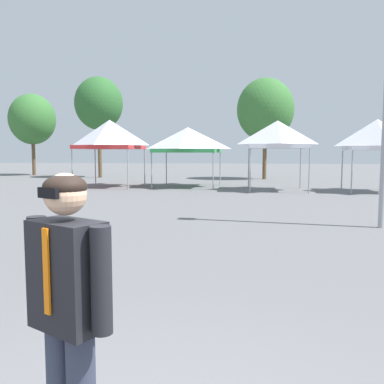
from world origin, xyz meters
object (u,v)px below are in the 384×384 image
object	(u,v)px
canopy_tent_behind_right	(188,140)
canopy_tent_far_right	(277,134)
tree_behind_tents_center	(32,119)
tree_behind_tents_left	(99,104)
person_foreground	(68,308)
traffic_cone_lot_center	(61,245)
canopy_tent_right_of_center	(110,135)
canopy_tent_left_of_center	(377,135)
tree_behind_tents_right	(265,110)

from	to	relation	value
canopy_tent_behind_right	canopy_tent_far_right	world-z (taller)	canopy_tent_far_right
tree_behind_tents_center	tree_behind_tents_left	distance (m)	7.03
canopy_tent_behind_right	tree_behind_tents_center	bearing A→B (deg)	145.46
person_foreground	traffic_cone_lot_center	world-z (taller)	person_foreground
tree_behind_tents_center	traffic_cone_lot_center	distance (m)	29.82
canopy_tent_behind_right	canopy_tent_right_of_center	bearing A→B (deg)	-172.68
person_foreground	canopy_tent_right_of_center	bearing A→B (deg)	107.88
canopy_tent_right_of_center	canopy_tent_left_of_center	distance (m)	13.67
canopy_tent_behind_right	person_foreground	size ratio (longest dim) A/B	2.01
person_foreground	canopy_tent_far_right	bearing A→B (deg)	82.39
canopy_tent_far_right	tree_behind_tents_right	world-z (taller)	tree_behind_tents_right
canopy_tent_left_of_center	tree_behind_tents_center	distance (m)	26.54
canopy_tent_left_of_center	traffic_cone_lot_center	size ratio (longest dim) A/B	6.39
canopy_tent_far_right	traffic_cone_lot_center	distance (m)	15.20
canopy_tent_far_right	tree_behind_tents_left	size ratio (longest dim) A/B	0.46
canopy_tent_left_of_center	tree_behind_tents_center	size ratio (longest dim) A/B	0.52
tree_behind_tents_center	traffic_cone_lot_center	xyz separation A→B (m)	(14.33, -25.79, -4.35)
tree_behind_tents_left	canopy_tent_right_of_center	bearing A→B (deg)	-66.53
canopy_tent_behind_right	person_foreground	bearing A→B (deg)	-83.91
tree_behind_tents_center	tree_behind_tents_left	size ratio (longest dim) A/B	0.89
person_foreground	tree_behind_tents_left	world-z (taller)	tree_behind_tents_left
canopy_tent_behind_right	tree_behind_tents_center	world-z (taller)	tree_behind_tents_center
canopy_tent_right_of_center	tree_behind_tents_left	xyz separation A→B (m)	(-3.52, 8.11, 2.65)
canopy_tent_far_right	canopy_tent_left_of_center	bearing A→B (deg)	-3.09
tree_behind_tents_right	tree_behind_tents_left	world-z (taller)	tree_behind_tents_left
canopy_tent_behind_right	traffic_cone_lot_center	xyz separation A→B (m)	(-0.03, -15.91, -2.31)
person_foreground	tree_behind_tents_right	size ratio (longest dim) A/B	0.25
canopy_tent_behind_right	traffic_cone_lot_center	bearing A→B (deg)	-90.10
person_foreground	tree_behind_tents_left	distance (m)	30.17
tree_behind_tents_center	canopy_tent_behind_right	bearing A→B (deg)	-34.54
canopy_tent_left_of_center	tree_behind_tents_center	xyz separation A→B (m)	(-23.70, 11.81, 1.89)
canopy_tent_behind_right	canopy_tent_far_right	size ratio (longest dim) A/B	1.03
tree_behind_tents_left	traffic_cone_lot_center	size ratio (longest dim) A/B	13.84
canopy_tent_behind_right	traffic_cone_lot_center	distance (m)	16.07
canopy_tent_right_of_center	traffic_cone_lot_center	size ratio (longest dim) A/B	6.77
canopy_tent_far_right	tree_behind_tents_center	size ratio (longest dim) A/B	0.52
canopy_tent_behind_right	tree_behind_tents_center	xyz separation A→B (m)	(-14.35, 9.88, 2.04)
canopy_tent_left_of_center	traffic_cone_lot_center	bearing A→B (deg)	-123.85
tree_behind_tents_left	traffic_cone_lot_center	world-z (taller)	tree_behind_tents_left
tree_behind_tents_right	traffic_cone_lot_center	bearing A→B (deg)	-101.13
person_foreground	tree_behind_tents_right	world-z (taller)	tree_behind_tents_right
canopy_tent_behind_right	traffic_cone_lot_center	size ratio (longest dim) A/B	6.58
canopy_tent_far_right	person_foreground	xyz separation A→B (m)	(-2.52, -18.86, -1.75)
canopy_tent_right_of_center	person_foreground	size ratio (longest dim) A/B	2.06
canopy_tent_left_of_center	person_foreground	xyz separation A→B (m)	(-7.15, -18.61, -1.70)
canopy_tent_far_right	person_foreground	world-z (taller)	canopy_tent_far_right
canopy_tent_right_of_center	tree_behind_tents_center	distance (m)	14.62
canopy_tent_left_of_center	tree_behind_tents_left	distance (m)	19.78
canopy_tent_left_of_center	tree_behind_tents_right	world-z (taller)	tree_behind_tents_right
canopy_tent_left_of_center	tree_behind_tents_right	bearing A→B (deg)	117.98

